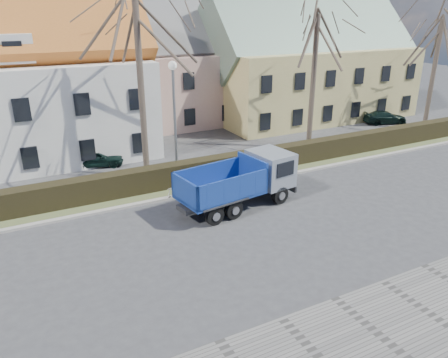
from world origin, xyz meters
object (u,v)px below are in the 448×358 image
streetlight (175,122)px  cart_frame (169,193)px  parked_car_a (95,158)px  dump_truck (234,184)px  parked_car_b (385,117)px

streetlight → cart_frame: 4.21m
cart_frame → parked_car_a: size_ratio=0.23×
dump_truck → parked_car_a: dump_truck is taller
streetlight → dump_truck: bearing=-77.2°
streetlight → cart_frame: (-1.45, -2.50, -3.06)m
dump_truck → parked_car_a: (-4.85, 9.33, -0.71)m
streetlight → cart_frame: size_ratio=8.82×
cart_frame → parked_car_b: (22.24, 6.57, 0.18)m
dump_truck → cart_frame: dump_truck is taller
cart_frame → parked_car_a: bearing=108.2°
streetlight → parked_car_b: bearing=11.1°
cart_frame → parked_car_b: parked_car_b is taller
cart_frame → parked_car_a: parked_car_a is taller
streetlight → parked_car_a: size_ratio=2.00×
parked_car_a → dump_truck: bearing=-137.5°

